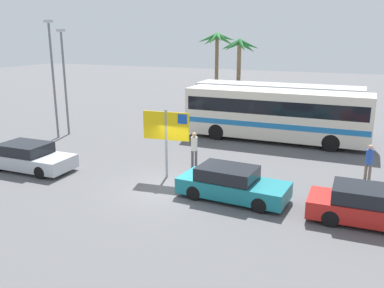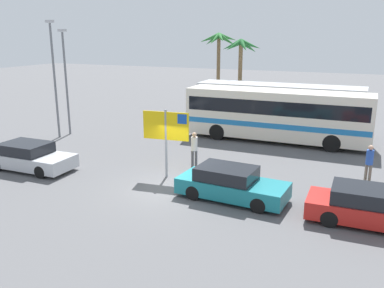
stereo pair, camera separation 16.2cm
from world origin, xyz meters
name	(u,v)px [view 1 (the left image)]	position (x,y,z in m)	size (l,w,h in m)	color
ground	(172,189)	(0.00, 0.00, 0.00)	(120.00, 120.00, 0.00)	#565659
bus_front_coach	(276,113)	(2.27, 9.96, 1.78)	(11.16, 2.46, 3.17)	silver
bus_rear_coach	(277,105)	(1.72, 13.02, 1.78)	(11.16, 2.46, 3.17)	silver
ferry_sign	(167,129)	(-0.89, 1.35, 2.33)	(2.19, 0.29, 3.20)	gray
car_teal	(231,184)	(2.65, 0.04, 0.64)	(4.52, 2.06, 1.32)	#19757F
car_red	(373,207)	(7.91, -0.18, 0.64)	(4.56, 1.83, 1.32)	red
car_silver	(29,157)	(-7.65, -0.37, 0.64)	(4.41, 1.90, 1.32)	#B7BABF
pedestrian_by_bus	(369,160)	(7.72, 4.36, 1.02)	(0.32, 0.32, 1.73)	#706656
pedestrian_near_sign	(194,147)	(-0.32, 3.19, 1.07)	(0.32, 0.32, 1.80)	#4C4C51
lamp_post_left_side	(65,78)	(-10.78, 6.33, 3.72)	(0.56, 0.20, 6.79)	slate
lamp_post_right_side	(53,76)	(-10.82, 5.34, 3.98)	(0.56, 0.20, 7.32)	slate
palm_tree_seaside	(240,54)	(-2.15, 16.61, 4.98)	(3.43, 3.26, 6.14)	brown
palm_tree_inland	(217,46)	(-5.47, 20.60, 5.48)	(3.44, 3.66, 6.62)	brown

